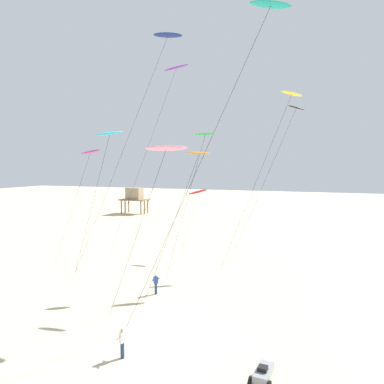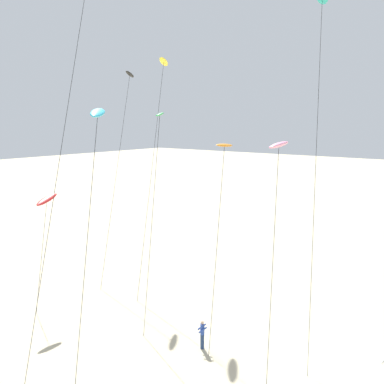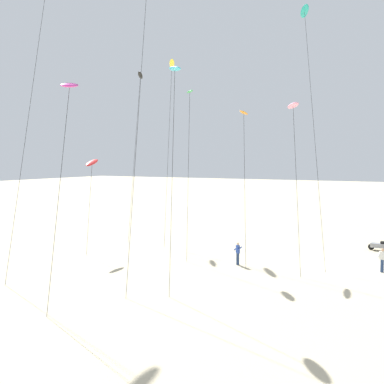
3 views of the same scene
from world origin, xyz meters
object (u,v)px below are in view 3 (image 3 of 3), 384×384
(kite_teal, at_px, (305,14))
(kite_flyer_middle, at_px, (382,259))
(kite_flyer_nearest, at_px, (238,253))
(kite_orange, at_px, (244,116))
(kite_magenta, at_px, (69,87))
(kite_yellow, at_px, (172,68))
(kite_black, at_px, (140,80))
(beach_buggy, at_px, (382,246))
(kite_cyan, at_px, (175,71))
(kite_red, at_px, (92,163))
(kite_green, at_px, (190,96))
(kite_pink, at_px, (293,106))

(kite_teal, relative_size, kite_flyer_middle, 12.51)
(kite_teal, height_order, kite_flyer_nearest, kite_teal)
(kite_orange, relative_size, kite_magenta, 0.95)
(kite_orange, height_order, kite_teal, kite_teal)
(kite_yellow, height_order, kite_teal, kite_teal)
(kite_black, bearing_deg, kite_magenta, -155.95)
(kite_magenta, distance_m, kite_teal, 23.08)
(kite_yellow, xyz_separation_m, beach_buggy, (1.00, -20.02, -16.57))
(kite_cyan, height_order, kite_black, kite_black)
(kite_red, xyz_separation_m, kite_green, (3.31, -7.57, 5.53))
(kite_black, bearing_deg, kite_cyan, -139.21)
(kite_pink, distance_m, beach_buggy, 14.80)
(kite_red, height_order, kite_flyer_middle, kite_red)
(kite_cyan, relative_size, kite_flyer_middle, 8.21)
(kite_teal, relative_size, kite_black, 1.23)
(kite_cyan, bearing_deg, kite_orange, -7.78)
(kite_teal, relative_size, kite_pink, 1.75)
(kite_orange, height_order, kite_pink, kite_pink)
(kite_orange, height_order, kite_magenta, kite_magenta)
(kite_pink, bearing_deg, kite_teal, 7.43)
(kite_cyan, height_order, kite_magenta, kite_cyan)
(kite_yellow, bearing_deg, kite_teal, -90.27)
(kite_flyer_nearest, height_order, beach_buggy, kite_flyer_nearest)
(kite_red, relative_size, kite_yellow, 0.44)
(kite_red, bearing_deg, kite_pink, -78.09)
(kite_teal, relative_size, kite_flyer_nearest, 12.51)
(kite_flyer_middle, bearing_deg, kite_flyer_nearest, 105.58)
(kite_red, bearing_deg, kite_orange, -70.40)
(kite_flyer_middle, bearing_deg, kite_yellow, 72.27)
(kite_red, xyz_separation_m, beach_buggy, (11.17, -21.87, -6.99))
(kite_black, height_order, kite_flyer_middle, kite_black)
(kite_pink, relative_size, kite_flyer_nearest, 7.15)
(kite_black, relative_size, kite_flyer_middle, 10.20)
(kite_red, relative_size, beach_buggy, 3.79)
(kite_orange, bearing_deg, beach_buggy, -55.13)
(kite_yellow, distance_m, kite_pink, 16.67)
(kite_cyan, distance_m, beach_buggy, 23.18)
(kite_black, bearing_deg, kite_teal, -90.59)
(kite_cyan, bearing_deg, kite_red, 66.78)
(kite_pink, height_order, kite_flyer_nearest, kite_pink)
(kite_flyer_nearest, bearing_deg, kite_red, 94.24)
(kite_teal, bearing_deg, kite_yellow, 89.73)
(kite_orange, height_order, kite_flyer_middle, kite_orange)
(kite_yellow, height_order, kite_green, kite_yellow)
(kite_magenta, xyz_separation_m, kite_black, (19.92, 8.89, 4.41))
(kite_cyan, height_order, beach_buggy, kite_cyan)
(kite_cyan, height_order, kite_flyer_middle, kite_cyan)
(kite_red, height_order, kite_magenta, kite_magenta)
(kite_orange, distance_m, kite_green, 4.80)
(kite_red, distance_m, kite_black, 13.69)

